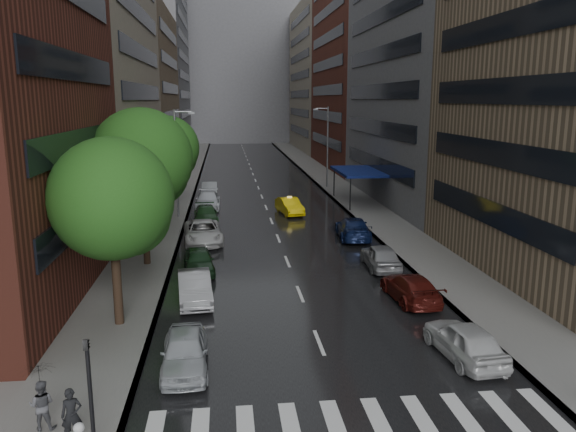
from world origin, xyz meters
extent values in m
plane|color=gray|center=(0.00, 0.00, 0.00)|extent=(220.00, 220.00, 0.00)
cube|color=black|center=(0.00, 50.00, 0.01)|extent=(14.00, 140.00, 0.01)
cube|color=gray|center=(-9.00, 50.00, 0.07)|extent=(4.00, 140.00, 0.15)
cube|color=gray|center=(9.00, 50.00, 0.07)|extent=(4.00, 140.00, 0.15)
cube|color=silver|center=(-3.30, -2.00, 0.01)|extent=(0.55, 2.80, 0.01)
cube|color=silver|center=(-1.90, -2.00, 0.01)|extent=(0.55, 2.80, 0.01)
cube|color=silver|center=(-0.50, -2.00, 0.01)|extent=(0.55, 2.80, 0.01)
cube|color=silver|center=(0.90, -2.00, 0.01)|extent=(0.55, 2.80, 0.01)
cube|color=silver|center=(2.30, -2.00, 0.01)|extent=(0.55, 2.80, 0.01)
cube|color=silver|center=(3.70, -2.00, 0.01)|extent=(0.55, 2.80, 0.01)
cube|color=silver|center=(5.10, -2.00, 0.01)|extent=(0.55, 2.80, 0.01)
cube|color=silver|center=(6.50, -2.00, 0.01)|extent=(0.55, 2.80, 0.01)
cube|color=gray|center=(-15.00, 36.00, 17.00)|extent=(8.00, 28.00, 34.00)
cube|color=#937A5B|center=(-15.00, 64.00, 11.00)|extent=(8.00, 28.00, 22.00)
cube|color=slate|center=(-15.00, 94.00, 19.00)|extent=(8.00, 32.00, 38.00)
cube|color=#937A5B|center=(15.00, 12.00, 15.00)|extent=(8.00, 20.00, 30.00)
cube|color=slate|center=(15.00, 36.00, 12.00)|extent=(8.00, 28.00, 24.00)
cube|color=maroon|center=(15.00, 64.00, 18.00)|extent=(8.00, 28.00, 36.00)
cube|color=gray|center=(15.00, 94.00, 14.00)|extent=(8.00, 32.00, 28.00)
cube|color=slate|center=(0.00, 118.00, 16.00)|extent=(40.00, 14.00, 32.00)
cylinder|color=#382619|center=(-8.60, 6.71, 2.32)|extent=(0.40, 0.40, 4.65)
sphere|color=#1E5116|center=(-8.60, 6.71, 5.81)|extent=(5.31, 5.31, 5.31)
cylinder|color=#382619|center=(-8.60, 16.10, 2.62)|extent=(0.40, 0.40, 5.24)
sphere|color=#1E5116|center=(-8.60, 16.10, 6.55)|extent=(5.99, 5.99, 5.99)
cylinder|color=#382619|center=(-8.60, 31.01, 2.38)|extent=(0.40, 0.40, 4.75)
sphere|color=#1E5116|center=(-8.60, 31.01, 5.94)|extent=(5.43, 5.43, 5.43)
imported|color=yellow|center=(1.83, 30.66, 0.73)|extent=(2.31, 4.62, 1.46)
imported|color=#AEB3B8|center=(-5.40, 2.22, 0.73)|extent=(1.85, 4.32, 1.46)
imported|color=#97979C|center=(-5.40, 9.48, 0.75)|extent=(2.02, 4.67, 1.49)
imported|color=#16311A|center=(-5.40, 14.36, 0.72)|extent=(2.11, 4.36, 1.43)
imported|color=silver|center=(-5.40, 21.36, 0.78)|extent=(3.06, 5.78, 1.55)
imported|color=#1B3B1C|center=(-5.40, 28.12, 0.68)|extent=(2.20, 4.77, 1.35)
imported|color=silver|center=(-5.40, 34.06, 0.77)|extent=(2.22, 5.36, 1.55)
imported|color=slate|center=(-5.40, 40.74, 0.75)|extent=(1.64, 4.58, 1.50)
imported|color=silver|center=(5.40, 1.94, 0.76)|extent=(2.18, 4.59, 1.51)
imported|color=#501410|center=(5.40, 8.41, 0.69)|extent=(2.20, 4.84, 1.38)
imported|color=gray|center=(5.40, 13.96, 0.75)|extent=(1.90, 4.47, 1.51)
imported|color=#0D1941|center=(5.40, 21.32, 0.78)|extent=(2.64, 5.53, 1.56)
imported|color=black|center=(-8.36, -2.18, 0.96)|extent=(0.66, 0.51, 1.63)
sphere|color=white|center=(-8.16, -2.28, 0.60)|extent=(0.32, 0.32, 0.32)
imported|color=#535459|center=(-9.42, -1.44, 0.93)|extent=(0.78, 0.62, 1.57)
imported|color=black|center=(-9.42, -1.44, 1.80)|extent=(0.96, 0.98, 0.88)
cylinder|color=black|center=(-7.60, -2.88, 1.75)|extent=(0.12, 0.12, 3.20)
imported|color=black|center=(-7.60, -2.88, 3.15)|extent=(0.18, 0.15, 0.90)
cylinder|color=gray|center=(-7.80, 30.00, 4.65)|extent=(0.18, 0.18, 9.00)
cube|color=gray|center=(-6.40, 30.00, 8.85)|extent=(0.50, 0.22, 0.16)
cylinder|color=gray|center=(7.80, 45.00, 4.65)|extent=(0.18, 0.18, 9.00)
cube|color=gray|center=(6.40, 45.00, 8.85)|extent=(0.50, 0.22, 0.16)
cube|color=navy|center=(9.00, 35.00, 3.15)|extent=(4.00, 8.00, 0.25)
cylinder|color=black|center=(7.40, 31.20, 1.65)|extent=(0.12, 0.12, 3.00)
cylinder|color=black|center=(7.40, 38.80, 1.65)|extent=(0.12, 0.12, 3.00)
camera|label=1|loc=(-3.75, -17.59, 9.99)|focal=35.00mm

